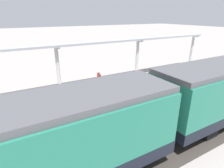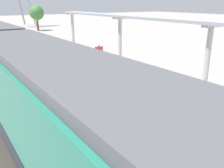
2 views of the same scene
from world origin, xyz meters
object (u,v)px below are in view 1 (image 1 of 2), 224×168
object	(u,v)px
canopy_pillar_second	(137,59)
passenger_waiting_near_edge	(92,105)
trash_bin	(193,68)
bench_near_end	(173,71)
canopy_pillar_nearest	(191,52)
bench_far_end	(107,83)
platform_info_sign	(99,85)
bench_mid_platform	(1,106)
canopy_pillar_third	(58,70)

from	to	relation	value
canopy_pillar_second	passenger_waiting_near_edge	xyz separation A→B (m)	(-5.08, 6.98, -0.84)
trash_bin	bench_near_end	bearing A→B (deg)	85.40
canopy_pillar_second	canopy_pillar_nearest	bearing A→B (deg)	-90.00
bench_far_end	platform_info_sign	xyz separation A→B (m)	(-2.10, 1.68, 0.89)
bench_mid_platform	platform_info_sign	distance (m)	6.42
bench_far_end	canopy_pillar_third	bearing A→B (deg)	75.59
canopy_pillar_nearest	canopy_pillar_second	size ratio (longest dim) A/B	1.00
bench_near_end	trash_bin	bearing A→B (deg)	-94.60
canopy_pillar_nearest	trash_bin	distance (m)	2.35
bench_near_end	passenger_waiting_near_edge	bearing A→B (deg)	109.84
canopy_pillar_nearest	bench_mid_platform	bearing A→B (deg)	93.81
canopy_pillar_second	canopy_pillar_third	bearing A→B (deg)	90.00
canopy_pillar_third	passenger_waiting_near_edge	xyz separation A→B (m)	(-5.08, -0.55, -0.84)
bench_near_end	canopy_pillar_nearest	bearing A→B (deg)	-73.32
canopy_pillar_third	bench_mid_platform	bearing A→B (deg)	107.50
canopy_pillar_second	canopy_pillar_third	size ratio (longest dim) A/B	1.00
canopy_pillar_second	bench_mid_platform	xyz separation A→B (m)	(-1.29, 11.63, -1.43)
canopy_pillar_second	passenger_waiting_near_edge	size ratio (longest dim) A/B	2.24
bench_near_end	bench_mid_platform	world-z (taller)	same
bench_mid_platform	passenger_waiting_near_edge	distance (m)	6.02
bench_near_end	trash_bin	distance (m)	2.72
bench_near_end	trash_bin	world-z (taller)	trash_bin
platform_info_sign	passenger_waiting_near_edge	size ratio (longest dim) A/B	1.34
canopy_pillar_second	bench_far_end	size ratio (longest dim) A/B	2.45
canopy_pillar_third	passenger_waiting_near_edge	world-z (taller)	canopy_pillar_third
bench_far_end	canopy_pillar_nearest	bearing A→B (deg)	-85.33
bench_near_end	passenger_waiting_near_edge	xyz separation A→B (m)	(-3.90, 10.80, 0.59)
bench_near_end	bench_far_end	bearing A→B (deg)	88.23
platform_info_sign	passenger_waiting_near_edge	world-z (taller)	platform_info_sign
canopy_pillar_third	trash_bin	size ratio (longest dim) A/B	4.14
canopy_pillar_second	bench_mid_platform	world-z (taller)	canopy_pillar_second
bench_near_end	bench_far_end	distance (m)	7.65
passenger_waiting_near_edge	canopy_pillar_second	bearing A→B (deg)	-53.95
canopy_pillar_second	bench_near_end	world-z (taller)	canopy_pillar_second
bench_mid_platform	bench_far_end	size ratio (longest dim) A/B	1.01
platform_info_sign	trash_bin	bearing A→B (deg)	-82.21
passenger_waiting_near_edge	canopy_pillar_nearest	bearing A→B (deg)	-71.00
bench_near_end	bench_mid_platform	distance (m)	15.44
bench_near_end	platform_info_sign	size ratio (longest dim) A/B	0.69
trash_bin	bench_mid_platform	bearing A→B (deg)	89.65
canopy_pillar_third	bench_near_end	xyz separation A→B (m)	(-1.19, -11.34, -1.43)
canopy_pillar_second	platform_info_sign	world-z (taller)	canopy_pillar_second
bench_near_end	bench_mid_platform	size ratio (longest dim) A/B	1.00
trash_bin	canopy_pillar_nearest	bearing A→B (deg)	-41.47
bench_far_end	passenger_waiting_near_edge	xyz separation A→B (m)	(-4.13, 3.15, 0.59)
canopy_pillar_nearest	bench_near_end	xyz separation A→B (m)	(-1.19, 3.96, -1.43)
bench_near_end	bench_mid_platform	xyz separation A→B (m)	(-0.11, 15.44, 0.00)
platform_info_sign	canopy_pillar_second	bearing A→B (deg)	-61.04
canopy_pillar_nearest	bench_far_end	distance (m)	11.73
bench_mid_platform	passenger_waiting_near_edge	xyz separation A→B (m)	(-3.79, -4.65, 0.59)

